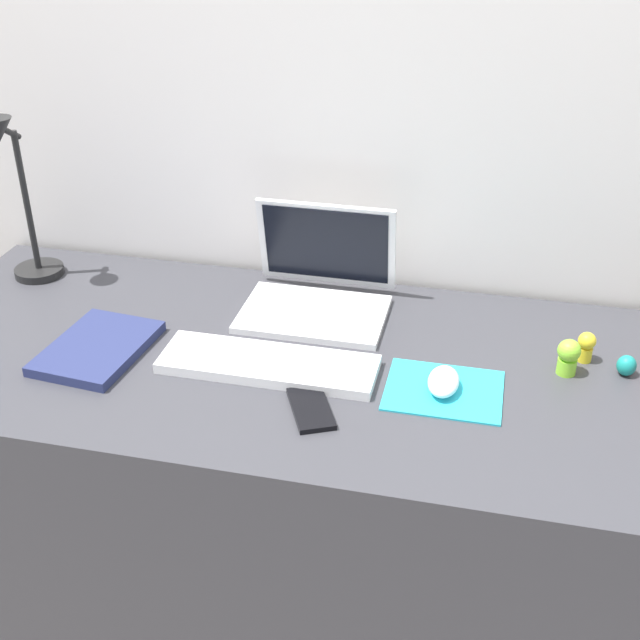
% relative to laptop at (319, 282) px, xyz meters
% --- Properties ---
extents(ground_plane, '(6.00, 6.00, 0.00)m').
position_rel_laptop_xyz_m(ground_plane, '(0.09, -0.22, -0.79)').
color(ground_plane, slate).
extents(back_wall, '(2.97, 0.05, 1.66)m').
position_rel_laptop_xyz_m(back_wall, '(0.09, 0.17, 0.03)').
color(back_wall, silver).
rests_on(back_wall, ground_plane).
extents(desk, '(1.77, 0.70, 0.74)m').
position_rel_laptop_xyz_m(desk, '(0.09, -0.22, -0.42)').
color(desk, '#38383D').
rests_on(desk, ground_plane).
extents(laptop, '(0.30, 0.25, 0.21)m').
position_rel_laptop_xyz_m(laptop, '(0.00, 0.00, 0.00)').
color(laptop, white).
rests_on(laptop, desk).
extents(keyboard, '(0.41, 0.13, 0.02)m').
position_rel_laptop_xyz_m(keyboard, '(-0.04, -0.27, -0.04)').
color(keyboard, white).
rests_on(keyboard, desk).
extents(mousepad, '(0.21, 0.17, 0.00)m').
position_rel_laptop_xyz_m(mousepad, '(0.29, -0.27, -0.05)').
color(mousepad, '#28B7CC').
rests_on(mousepad, desk).
extents(mouse, '(0.06, 0.10, 0.03)m').
position_rel_laptop_xyz_m(mouse, '(0.29, -0.27, -0.03)').
color(mouse, white).
rests_on(mouse, mousepad).
extents(cell_phone, '(0.11, 0.14, 0.01)m').
position_rel_laptop_xyz_m(cell_phone, '(0.07, -0.38, -0.05)').
color(cell_phone, black).
rests_on(cell_phone, desk).
extents(desk_lamp, '(0.11, 0.14, 0.38)m').
position_rel_laptop_xyz_m(desk_lamp, '(-0.66, -0.03, 0.13)').
color(desk_lamp, black).
rests_on(desk_lamp, desk).
extents(notebook_pad, '(0.19, 0.26, 0.02)m').
position_rel_laptop_xyz_m(notebook_pad, '(-0.38, -0.29, -0.04)').
color(notebook_pad, navy).
rests_on(notebook_pad, desk).
extents(toy_figurine_lime, '(0.04, 0.04, 0.07)m').
position_rel_laptop_xyz_m(toy_figurine_lime, '(0.51, -0.16, -0.02)').
color(toy_figurine_lime, '#8CDB33').
rests_on(toy_figurine_lime, desk).
extents(toy_figurine_teal, '(0.04, 0.04, 0.04)m').
position_rel_laptop_xyz_m(toy_figurine_teal, '(0.62, -0.14, -0.03)').
color(toy_figurine_teal, teal).
rests_on(toy_figurine_teal, desk).
extents(toy_figurine_yellow, '(0.03, 0.03, 0.06)m').
position_rel_laptop_xyz_m(toy_figurine_yellow, '(0.54, -0.10, -0.02)').
color(toy_figurine_yellow, yellow).
rests_on(toy_figurine_yellow, desk).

